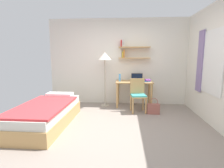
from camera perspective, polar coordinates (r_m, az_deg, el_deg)
ground_plane at (r=3.69m, az=1.54°, el=-14.45°), size 5.28×5.28×0.00m
wall_back at (r=5.41m, az=2.81°, el=7.31°), size 4.40×0.27×2.60m
bed at (r=4.07m, az=-20.61°, el=-9.19°), size 0.95×2.01×0.54m
desk at (r=5.16m, az=7.22°, el=-0.63°), size 1.06×0.58×0.75m
desk_chair at (r=4.69m, az=8.52°, el=-3.19°), size 0.46×0.44×0.88m
standing_lamp at (r=5.08m, az=-2.39°, el=8.16°), size 0.38×0.38×1.59m
laptop at (r=5.20m, az=8.20°, el=1.60°), size 0.34×0.23×0.22m
water_bottle at (r=5.06m, az=2.56°, el=2.08°), size 0.06×0.06×0.22m
book_stack at (r=5.13m, az=11.59°, el=1.14°), size 0.19×0.25×0.07m
handbag at (r=4.64m, az=13.42°, el=-7.81°), size 0.31×0.12×0.42m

